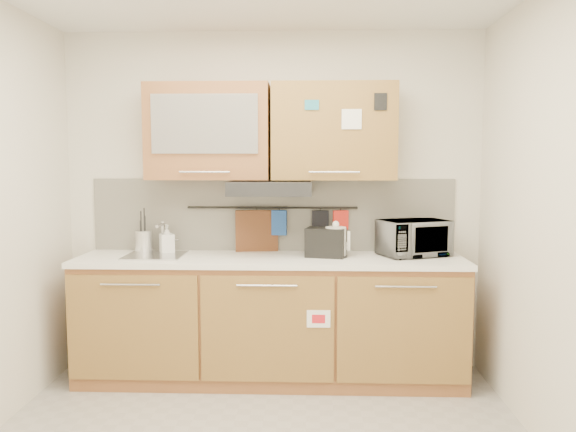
{
  "coord_description": "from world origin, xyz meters",
  "views": [
    {
      "loc": [
        0.27,
        -2.85,
        1.62
      ],
      "look_at": [
        0.14,
        1.05,
        1.23
      ],
      "focal_mm": 35.0,
      "sensor_mm": 36.0,
      "label": 1
    }
  ],
  "objects": [
    {
      "name": "toaster",
      "position": [
        0.41,
        1.21,
        1.03
      ],
      "size": [
        0.31,
        0.23,
        0.21
      ],
      "rotation": [
        0.0,
        0.0,
        -0.23
      ],
      "color": "black",
      "rests_on": "countertop"
    },
    {
      "name": "utensil_crock",
      "position": [
        -0.98,
        1.35,
        1.01
      ],
      "size": [
        0.15,
        0.15,
        0.34
      ],
      "rotation": [
        0.0,
        0.0,
        0.11
      ],
      "color": "silver",
      "rests_on": "countertop"
    },
    {
      "name": "cutting_board",
      "position": [
        -0.12,
        1.44,
        1.04
      ],
      "size": [
        0.33,
        0.07,
        0.41
      ],
      "primitive_type": "cube",
      "rotation": [
        0.0,
        0.0,
        0.14
      ],
      "color": "brown",
      "rests_on": "utensil_rail"
    },
    {
      "name": "countertop",
      "position": [
        0.0,
        1.19,
        0.9
      ],
      "size": [
        2.82,
        0.62,
        0.04
      ],
      "primitive_type": "cube",
      "color": "white",
      "rests_on": "base_cabinet"
    },
    {
      "name": "pot_holder",
      "position": [
        0.53,
        1.44,
        1.17
      ],
      "size": [
        0.12,
        0.05,
        0.15
      ],
      "primitive_type": "cube",
      "rotation": [
        0.0,
        0.0,
        0.29
      ],
      "color": "red",
      "rests_on": "utensil_rail"
    },
    {
      "name": "dark_pouch",
      "position": [
        0.37,
        1.44,
        1.14
      ],
      "size": [
        0.13,
        0.04,
        0.2
      ],
      "primitive_type": "cube",
      "rotation": [
        0.0,
        0.0,
        0.01
      ],
      "color": "black",
      "rests_on": "utensil_rail"
    },
    {
      "name": "base_cabinet",
      "position": [
        0.0,
        1.19,
        0.41
      ],
      "size": [
        2.8,
        0.64,
        0.88
      ],
      "color": "#955D34",
      "rests_on": "floor"
    },
    {
      "name": "backsplash",
      "position": [
        0.0,
        1.49,
        1.2
      ],
      "size": [
        2.8,
        0.02,
        0.56
      ],
      "primitive_type": "cube",
      "color": "silver",
      "rests_on": "countertop"
    },
    {
      "name": "kettle",
      "position": [
        0.48,
        1.2,
        1.03
      ],
      "size": [
        0.19,
        0.17,
        0.27
      ],
      "rotation": [
        0.0,
        0.0,
        -0.05
      ],
      "color": "silver",
      "rests_on": "countertop"
    },
    {
      "name": "sink",
      "position": [
        -0.85,
        1.21,
        0.92
      ],
      "size": [
        0.42,
        0.4,
        0.26
      ],
      "color": "silver",
      "rests_on": "countertop"
    },
    {
      "name": "oven_mitt",
      "position": [
        0.05,
        1.44,
        1.14
      ],
      "size": [
        0.12,
        0.04,
        0.19
      ],
      "primitive_type": "cube",
      "rotation": [
        0.0,
        0.0,
        -0.13
      ],
      "color": "#1F4691",
      "rests_on": "utensil_rail"
    },
    {
      "name": "utensil_rail",
      "position": [
        0.0,
        1.45,
        1.26
      ],
      "size": [
        1.3,
        0.02,
        0.02
      ],
      "primitive_type": "cylinder",
      "rotation": [
        0.0,
        1.57,
        0.0
      ],
      "color": "black",
      "rests_on": "backsplash"
    },
    {
      "name": "wall_right",
      "position": [
        1.6,
        0.0,
        1.3
      ],
      "size": [
        0.0,
        3.0,
        3.0
      ],
      "primitive_type": "plane",
      "rotation": [
        1.57,
        0.0,
        -1.57
      ],
      "color": "silver",
      "rests_on": "ground"
    },
    {
      "name": "soap_bottle",
      "position": [
        -0.79,
        1.32,
        1.03
      ],
      "size": [
        0.13,
        0.13,
        0.22
      ],
      "primitive_type": "imported",
      "rotation": [
        0.0,
        0.0,
        0.44
      ],
      "color": "#999999",
      "rests_on": "countertop"
    },
    {
      "name": "wall_back",
      "position": [
        0.0,
        1.5,
        1.3
      ],
      "size": [
        3.2,
        0.0,
        3.2
      ],
      "primitive_type": "plane",
      "rotation": [
        1.57,
        0.0,
        0.0
      ],
      "color": "silver",
      "rests_on": "ground"
    },
    {
      "name": "microwave",
      "position": [
        1.06,
        1.29,
        1.05
      ],
      "size": [
        0.56,
        0.48,
        0.26
      ],
      "primitive_type": "imported",
      "rotation": [
        0.0,
        0.0,
        0.38
      ],
      "color": "#999999",
      "rests_on": "countertop"
    },
    {
      "name": "upper_cabinets",
      "position": [
        -0.0,
        1.32,
        1.83
      ],
      "size": [
        1.82,
        0.37,
        0.7
      ],
      "color": "#955D34",
      "rests_on": "wall_back"
    },
    {
      "name": "range_hood",
      "position": [
        0.0,
        1.25,
        1.42
      ],
      "size": [
        0.6,
        0.46,
        0.1
      ],
      "primitive_type": "cube",
      "color": "black",
      "rests_on": "upper_cabinets"
    }
  ]
}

